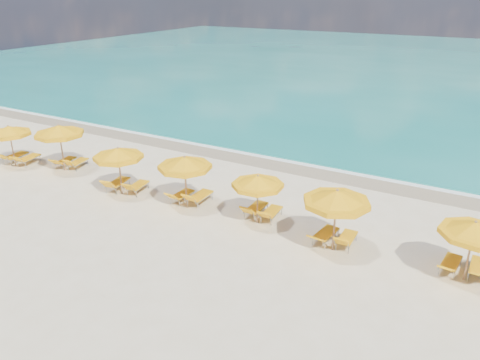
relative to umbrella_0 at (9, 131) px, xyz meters
The scene contains 27 objects.
ground_plane 13.74m from the umbrella_0, ahead, with size 120.00×120.00×0.00m, color beige.
ocean 50.29m from the umbrella_0, 74.31° to the left, with size 120.00×80.00×0.30m, color #14756B.
wet_sand_band 15.79m from the umbrella_0, 29.78° to the left, with size 120.00×2.60×0.01m, color tan.
foam_line 16.20m from the umbrella_0, 32.25° to the left, with size 120.00×1.20×0.03m, color white.
whitecap_near 19.07m from the umbrella_0, 66.40° to the left, with size 14.00×0.36×0.05m, color white.
whitecap_far 32.63m from the umbrella_0, 48.47° to the left, with size 18.00×0.30×0.05m, color white.
umbrella_0 is the anchor object (origin of this frame).
umbrella_1 3.17m from the umbrella_0, 15.58° to the left, with size 3.27×3.27×2.63m.
umbrella_2 8.01m from the umbrella_0, ahead, with size 2.50×2.50×2.41m.
umbrella_3 11.60m from the umbrella_0, ahead, with size 2.81×2.81×2.47m.
umbrella_4 15.18m from the umbrella_0, ahead, with size 2.77×2.77×2.23m.
umbrella_5 18.72m from the umbrella_0, ahead, with size 2.71×2.71×2.57m.
umbrella_6 23.34m from the umbrella_0, ahead, with size 2.71×2.71×2.29m.
lounger_0_left 1.86m from the umbrella_0, 141.56° to the left, with size 0.85×1.92×0.85m.
lounger_0_right 1.92m from the umbrella_0, 44.43° to the left, with size 0.91×1.87×0.80m.
lounger_1_left 3.43m from the umbrella_0, 25.56° to the left, with size 0.88×1.77×0.75m.
lounger_1_right 4.13m from the umbrella_0, 23.10° to the left, with size 0.86×1.71×0.79m.
lounger_2_left 7.70m from the umbrella_0, ahead, with size 0.94×1.88×0.89m.
lounger_2_right 8.77m from the umbrella_0, ahead, with size 0.82×1.71×0.81m.
lounger_3_left 11.23m from the umbrella_0, ahead, with size 0.61×1.66×0.75m.
lounger_3_right 12.12m from the umbrella_0, ahead, with size 0.67×1.85×0.88m.
lounger_4_left 14.94m from the umbrella_0, ahead, with size 0.64×1.77×0.85m.
lounger_4_right 15.69m from the umbrella_0, ahead, with size 0.65×1.71×0.78m.
lounger_5_left 18.35m from the umbrella_0, ahead, with size 0.80×1.86×0.73m.
lounger_5_right 19.18m from the umbrella_0, ahead, with size 0.61×1.65×0.80m.
lounger_6_left 22.91m from the umbrella_0, ahead, with size 0.72×1.71×0.68m.
lounger_6_right 23.81m from the umbrella_0, ahead, with size 0.61×1.79×0.71m.
Camera 1 is at (9.75, -15.64, 9.38)m, focal length 35.00 mm.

